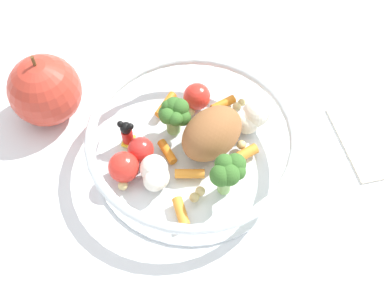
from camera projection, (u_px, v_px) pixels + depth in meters
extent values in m
plane|color=white|center=(208.00, 163.00, 0.53)|extent=(2.40, 2.40, 0.00)
cylinder|color=white|center=(192.00, 155.00, 0.53)|extent=(0.21, 0.21, 0.01)
torus|color=white|center=(192.00, 135.00, 0.50)|extent=(0.23, 0.23, 0.01)
ellipsoid|color=#935B33|center=(212.00, 133.00, 0.51)|extent=(0.09, 0.08, 0.05)
cylinder|color=#7FAD5B|center=(227.00, 181.00, 0.49)|extent=(0.01, 0.01, 0.03)
sphere|color=#386B28|center=(235.00, 164.00, 0.47)|extent=(0.02, 0.02, 0.02)
sphere|color=#386B28|center=(229.00, 165.00, 0.48)|extent=(0.02, 0.02, 0.02)
sphere|color=#386B28|center=(223.00, 166.00, 0.47)|extent=(0.02, 0.02, 0.02)
sphere|color=#386B28|center=(220.00, 166.00, 0.47)|extent=(0.02, 0.02, 0.02)
sphere|color=#386B28|center=(221.00, 175.00, 0.46)|extent=(0.02, 0.02, 0.02)
sphere|color=#386B28|center=(230.00, 174.00, 0.47)|extent=(0.02, 0.02, 0.02)
sphere|color=#386B28|center=(237.00, 172.00, 0.47)|extent=(0.02, 0.02, 0.02)
cylinder|color=#7FAD5B|center=(173.00, 125.00, 0.54)|extent=(0.02, 0.02, 0.02)
sphere|color=#386B28|center=(180.00, 108.00, 0.52)|extent=(0.02, 0.02, 0.02)
sphere|color=#386B28|center=(174.00, 107.00, 0.52)|extent=(0.02, 0.02, 0.02)
sphere|color=#386B28|center=(168.00, 106.00, 0.52)|extent=(0.01, 0.01, 0.01)
sphere|color=#386B28|center=(168.00, 114.00, 0.52)|extent=(0.02, 0.02, 0.02)
sphere|color=#386B28|center=(167.00, 116.00, 0.51)|extent=(0.02, 0.02, 0.02)
sphere|color=#386B28|center=(176.00, 119.00, 0.51)|extent=(0.02, 0.02, 0.02)
sphere|color=#386B28|center=(183.00, 117.00, 0.52)|extent=(0.02, 0.02, 0.02)
sphere|color=white|center=(156.00, 175.00, 0.50)|extent=(0.03, 0.03, 0.03)
sphere|color=white|center=(154.00, 170.00, 0.50)|extent=(0.03, 0.03, 0.03)
sphere|color=white|center=(152.00, 171.00, 0.50)|extent=(0.02, 0.02, 0.02)
sphere|color=white|center=(153.00, 176.00, 0.50)|extent=(0.02, 0.02, 0.02)
sphere|color=white|center=(154.00, 181.00, 0.49)|extent=(0.02, 0.02, 0.02)
sphere|color=white|center=(156.00, 177.00, 0.50)|extent=(0.03, 0.03, 0.03)
sphere|color=silver|center=(256.00, 113.00, 0.54)|extent=(0.03, 0.03, 0.03)
sphere|color=silver|center=(246.00, 117.00, 0.54)|extent=(0.02, 0.02, 0.02)
sphere|color=silver|center=(243.00, 120.00, 0.54)|extent=(0.02, 0.02, 0.02)
sphere|color=silver|center=(247.00, 122.00, 0.54)|extent=(0.03, 0.03, 0.03)
cube|color=yellow|center=(128.00, 141.00, 0.54)|extent=(0.02, 0.02, 0.00)
cylinder|color=red|center=(127.00, 136.00, 0.53)|extent=(0.02, 0.02, 0.02)
sphere|color=black|center=(126.00, 128.00, 0.52)|extent=(0.01, 0.01, 0.01)
sphere|color=black|center=(120.00, 124.00, 0.51)|extent=(0.01, 0.01, 0.01)
sphere|color=black|center=(130.00, 126.00, 0.51)|extent=(0.01, 0.01, 0.01)
cylinder|color=orange|center=(167.00, 152.00, 0.52)|extent=(0.01, 0.03, 0.01)
cylinder|color=orange|center=(247.00, 153.00, 0.52)|extent=(0.02, 0.02, 0.01)
cylinder|color=orange|center=(223.00, 104.00, 0.56)|extent=(0.03, 0.02, 0.01)
cylinder|color=orange|center=(190.00, 174.00, 0.51)|extent=(0.03, 0.02, 0.01)
cylinder|color=orange|center=(181.00, 212.00, 0.48)|extent=(0.01, 0.03, 0.01)
cylinder|color=orange|center=(166.00, 105.00, 0.56)|extent=(0.03, 0.03, 0.01)
sphere|color=red|center=(124.00, 167.00, 0.50)|extent=(0.03, 0.03, 0.03)
sphere|color=red|center=(141.00, 150.00, 0.51)|extent=(0.03, 0.03, 0.03)
sphere|color=red|center=(197.00, 96.00, 0.55)|extent=(0.03, 0.03, 0.03)
sphere|color=#D1B775|center=(232.00, 165.00, 0.52)|extent=(0.01, 0.01, 0.01)
sphere|color=tan|center=(199.00, 89.00, 0.57)|extent=(0.01, 0.01, 0.01)
sphere|color=tan|center=(142.00, 143.00, 0.53)|extent=(0.01, 0.01, 0.01)
sphere|color=tan|center=(242.00, 102.00, 0.56)|extent=(0.01, 0.01, 0.01)
sphere|color=#D1B775|center=(237.00, 106.00, 0.56)|extent=(0.01, 0.01, 0.01)
sphere|color=tan|center=(156.00, 164.00, 0.52)|extent=(0.01, 0.01, 0.01)
sphere|color=#D1B775|center=(124.00, 188.00, 0.50)|extent=(0.01, 0.01, 0.01)
sphere|color=tan|center=(194.00, 197.00, 0.49)|extent=(0.01, 0.01, 0.01)
sphere|color=#D1B775|center=(200.00, 191.00, 0.50)|extent=(0.01, 0.01, 0.01)
sphere|color=tan|center=(179.00, 109.00, 0.56)|extent=(0.01, 0.01, 0.01)
sphere|color=tan|center=(191.00, 111.00, 0.56)|extent=(0.01, 0.01, 0.01)
sphere|color=#D1B775|center=(241.00, 144.00, 0.53)|extent=(0.01, 0.01, 0.01)
sphere|color=#BC3828|center=(45.00, 90.00, 0.54)|extent=(0.08, 0.08, 0.08)
cylinder|color=brown|center=(33.00, 61.00, 0.50)|extent=(0.00, 0.00, 0.01)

